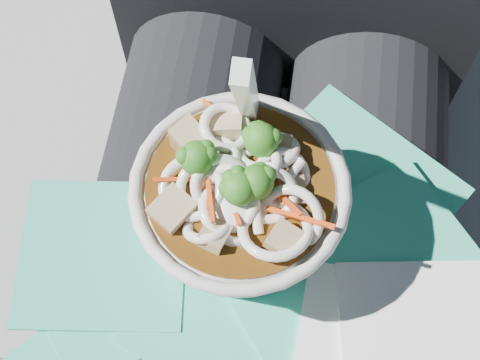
# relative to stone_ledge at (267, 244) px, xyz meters

# --- Properties ---
(stone_ledge) EXTENTS (1.05, 0.60, 0.44)m
(stone_ledge) POSITION_rel_stone_ledge_xyz_m (0.00, 0.00, 0.00)
(stone_ledge) COLOR gray
(stone_ledge) RESTS_ON ground
(lap) EXTENTS (0.32, 0.48, 0.16)m
(lap) POSITION_rel_stone_ledge_xyz_m (0.00, -0.15, 0.30)
(lap) COLOR black
(lap) RESTS_ON stone_ledge
(person_body) EXTENTS (0.34, 0.94, 0.99)m
(person_body) POSITION_rel_stone_ledge_xyz_m (-0.00, -0.06, 0.33)
(person_body) COLOR black
(person_body) RESTS_ON ground
(plastic_bag) EXTENTS (0.39, 0.39, 0.02)m
(plastic_bag) POSITION_rel_stone_ledge_xyz_m (0.00, -0.18, 0.39)
(plastic_bag) COLOR #2BB691
(plastic_bag) RESTS_ON lap
(udon_bowl) EXTENTS (0.18, 0.18, 0.20)m
(udon_bowl) POSITION_rel_stone_ledge_xyz_m (-0.02, -0.13, 0.45)
(udon_bowl) COLOR silver
(udon_bowl) RESTS_ON plastic_bag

